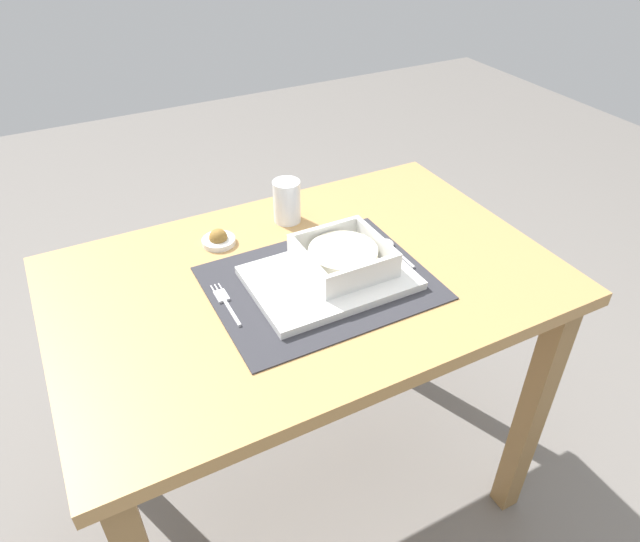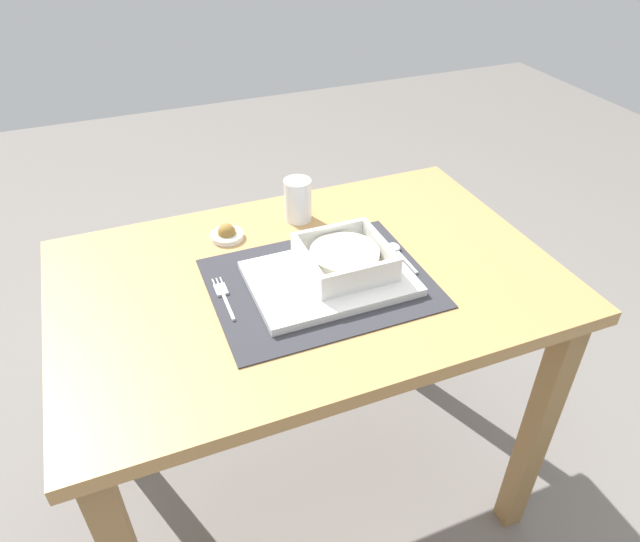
% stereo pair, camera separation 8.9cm
% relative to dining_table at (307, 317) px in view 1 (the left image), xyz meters
% --- Properties ---
extents(ground_plane, '(6.00, 6.00, 0.00)m').
position_rel_dining_table_xyz_m(ground_plane, '(0.00, 0.00, -0.61)').
color(ground_plane, slate).
extents(dining_table, '(0.99, 0.65, 0.72)m').
position_rel_dining_table_xyz_m(dining_table, '(0.00, 0.00, 0.00)').
color(dining_table, '#B2844C').
rests_on(dining_table, ground).
extents(placemat, '(0.42, 0.33, 0.00)m').
position_rel_dining_table_xyz_m(placemat, '(0.01, -0.04, 0.11)').
color(placemat, '#2D2D33').
rests_on(placemat, dining_table).
extents(serving_plate, '(0.31, 0.22, 0.02)m').
position_rel_dining_table_xyz_m(serving_plate, '(0.03, -0.04, 0.12)').
color(serving_plate, white).
rests_on(serving_plate, placemat).
extents(porridge_bowl, '(0.16, 0.16, 0.05)m').
position_rel_dining_table_xyz_m(porridge_bowl, '(0.07, -0.03, 0.15)').
color(porridge_bowl, white).
rests_on(porridge_bowl, serving_plate).
extents(fork, '(0.02, 0.13, 0.00)m').
position_rel_dining_table_xyz_m(fork, '(-0.17, -0.01, 0.12)').
color(fork, silver).
rests_on(fork, placemat).
extents(spoon, '(0.02, 0.11, 0.01)m').
position_rel_dining_table_xyz_m(spoon, '(0.20, -0.00, 0.12)').
color(spoon, silver).
rests_on(spoon, placemat).
extents(butter_knife, '(0.01, 0.14, 0.01)m').
position_rel_dining_table_xyz_m(butter_knife, '(0.17, -0.06, 0.12)').
color(butter_knife, black).
rests_on(butter_knife, placemat).
extents(bread_knife, '(0.01, 0.14, 0.01)m').
position_rel_dining_table_xyz_m(bread_knife, '(0.15, -0.04, 0.12)').
color(bread_knife, '#59331E').
rests_on(bread_knife, placemat).
extents(drinking_glass, '(0.06, 0.06, 0.10)m').
position_rel_dining_table_xyz_m(drinking_glass, '(0.06, 0.21, 0.15)').
color(drinking_glass, white).
rests_on(drinking_glass, dining_table).
extents(condiment_saucer, '(0.07, 0.07, 0.04)m').
position_rel_dining_table_xyz_m(condiment_saucer, '(-0.12, 0.19, 0.12)').
color(condiment_saucer, white).
rests_on(condiment_saucer, dining_table).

